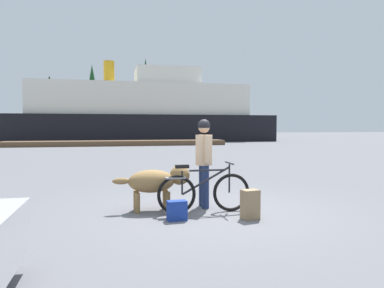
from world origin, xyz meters
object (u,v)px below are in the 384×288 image
at_px(bicycle, 204,192).
at_px(dog, 157,181).
at_px(backpack, 250,204).
at_px(ferry_boat, 142,114).
at_px(handbag_pannier, 177,211).
at_px(person_cyclist, 204,155).

xyz_separation_m(bicycle, dog, (-0.79, 0.37, 0.17)).
bearing_deg(dog, backpack, -33.84).
bearing_deg(dog, ferry_boat, 85.24).
bearing_deg(handbag_pannier, person_cyclist, 51.04).
distance_m(backpack, ferry_boat, 33.29).
distance_m(bicycle, ferry_boat, 32.72).
xyz_separation_m(bicycle, backpack, (0.65, -0.60, -0.13)).
height_order(dog, ferry_boat, ferry_boat).
distance_m(dog, handbag_pannier, 0.89).
xyz_separation_m(person_cyclist, dog, (-0.92, -0.08, -0.47)).
height_order(backpack, ferry_boat, ferry_boat).
relative_size(backpack, handbag_pannier, 1.51).
relative_size(handbag_pannier, ferry_boat, 0.01).
xyz_separation_m(handbag_pannier, ferry_boat, (2.45, 32.97, 2.72)).
bearing_deg(backpack, bicycle, 137.35).
distance_m(handbag_pannier, ferry_boat, 33.17).
xyz_separation_m(dog, backpack, (1.44, -0.97, -0.30)).
bearing_deg(ferry_boat, person_cyclist, -93.14).
relative_size(bicycle, handbag_pannier, 5.25).
height_order(bicycle, person_cyclist, person_cyclist).
relative_size(bicycle, ferry_boat, 0.06).
bearing_deg(bicycle, person_cyclist, 74.63).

